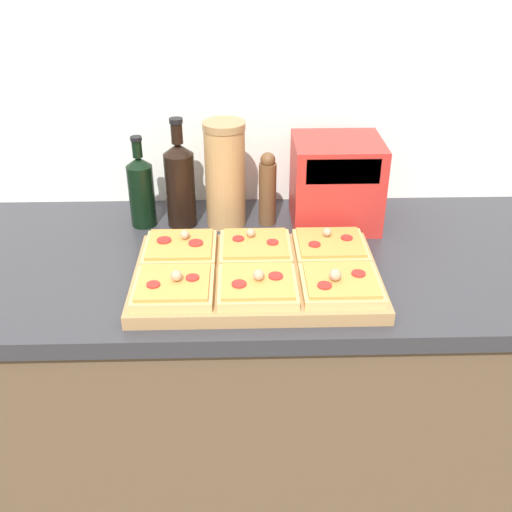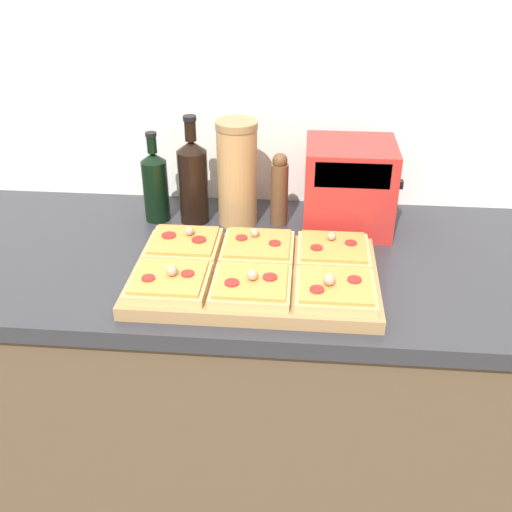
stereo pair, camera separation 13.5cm
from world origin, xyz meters
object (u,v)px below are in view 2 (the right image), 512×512
Objects in this scene: pepper_mill at (279,190)px; grain_jar_tall at (237,173)px; wine_bottle at (193,180)px; olive_oil_bottle at (155,185)px; toaster_oven at (349,186)px; cutting_board at (255,276)px.

grain_jar_tall is at bearing 180.00° from pepper_mill.
pepper_mill is at bearing 0.00° from wine_bottle.
olive_oil_bottle is 0.50m from toaster_oven.
wine_bottle is at bearing -180.00° from grain_jar_tall.
olive_oil_bottle is 0.33m from pepper_mill.
grain_jar_tall is at bearing 0.00° from wine_bottle.
cutting_board is at bearing -97.18° from pepper_mill.
wine_bottle is 1.16× the size of toaster_oven.
cutting_board is 0.31m from pepper_mill.
toaster_oven is at bearing -0.28° from pepper_mill.
toaster_oven is (0.40, -0.00, -0.00)m from wine_bottle.
grain_jar_tall reaches higher than pepper_mill.
wine_bottle is 0.12m from grain_jar_tall.
toaster_oven is (0.21, 0.30, 0.10)m from cutting_board.
pepper_mill is (0.33, 0.00, -0.00)m from olive_oil_bottle.
toaster_oven is at bearing -0.12° from wine_bottle.
grain_jar_tall is 1.12× the size of toaster_oven.
pepper_mill is 0.80× the size of toaster_oven.
cutting_board is 1.89× the size of wine_bottle.
cutting_board is 1.96× the size of grain_jar_tall.
olive_oil_bottle is at bearing 180.00° from wine_bottle.
pepper_mill reaches higher than cutting_board.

